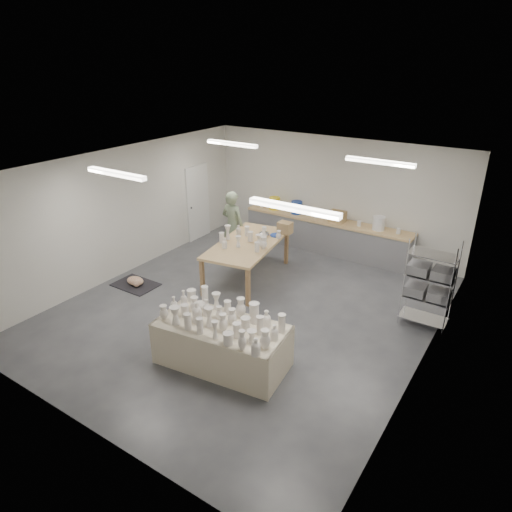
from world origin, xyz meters
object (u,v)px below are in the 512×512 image
Objects in this scene: drying_table at (222,342)px; red_stool at (239,244)px; potter at (233,225)px; work_table at (251,242)px.

drying_table is 4.70m from red_stool.
potter is (-2.46, 3.73, 0.45)m from drying_table.
work_table reaches higher than drying_table.
potter is at bearing 136.26° from work_table.
potter is 0.67m from red_stool.
potter is at bearing 116.41° from drying_table.
potter is at bearing -90.00° from red_stool.
potter reaches higher than red_stool.
drying_table is at bearing -58.37° from red_stool.
red_stool is at bearing 114.59° from drying_table.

